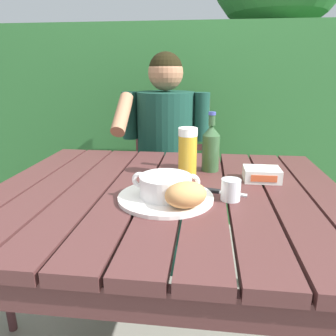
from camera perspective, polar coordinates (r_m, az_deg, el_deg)
The scene contains 12 objects.
dining_table at distance 1.11m, azimuth -0.30°, elevation -8.04°, with size 1.18×0.99×0.72m.
hedge_backdrop at distance 2.55m, azimuth 9.07°, elevation 16.84°, with size 3.91×1.00×2.35m.
chair_near_diner at distance 2.04m, azimuth 0.18°, elevation -1.10°, with size 0.49×0.47×0.94m.
person_eating at distance 1.79m, azimuth -0.66°, elevation 4.26°, with size 0.48×0.47×1.20m.
serving_plate at distance 0.99m, azimuth -0.41°, elevation -5.27°, with size 0.29×0.29×0.01m.
soup_bowl at distance 0.97m, azimuth -0.42°, elevation -3.10°, with size 0.21×0.16×0.07m.
bread_roll at distance 0.89m, azimuth 3.21°, elevation -4.80°, with size 0.15×0.14×0.07m.
beer_glass at distance 1.18m, azimuth 3.53°, elevation 2.83°, with size 0.07×0.07×0.18m.
beer_bottle at distance 1.25m, azimuth 7.69°, elevation 3.73°, with size 0.07×0.07×0.23m.
water_glass_small at distance 0.99m, azimuth 11.17°, elevation -3.83°, with size 0.06×0.06×0.07m.
butter_tub at distance 1.19m, azimuth 16.44°, elevation -1.10°, with size 0.13×0.10×0.05m.
table_knife at distance 1.05m, azimuth 9.08°, elevation -4.22°, with size 0.15×0.05×0.01m.
Camera 1 is at (0.12, -1.00, 1.11)m, focal length 34.03 mm.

